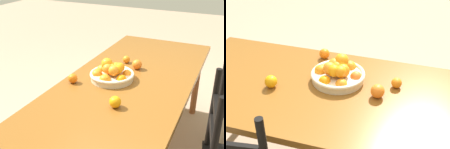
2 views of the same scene
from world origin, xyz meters
The scene contains 6 objects.
dining_table centered at (0.00, 0.00, 0.67)m, with size 2.05×0.89×0.74m.
fruit_bowl centered at (0.07, -0.12, 0.78)m, with size 0.33×0.33×0.16m.
orange_loose_0 centered at (-0.28, -0.14, 0.77)m, with size 0.06×0.06×0.06m, color orange.
orange_loose_1 centered at (0.23, -0.35, 0.77)m, with size 0.07×0.07×0.07m, color orange.
orange_loose_2 centered at (-0.19, -0.02, 0.77)m, with size 0.08×0.08×0.08m, color orange.
orange_loose_3 centered at (0.42, 0.06, 0.77)m, with size 0.07×0.07×0.07m, color orange.
Camera 1 is at (1.78, 0.67, 1.63)m, focal length 45.51 mm.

